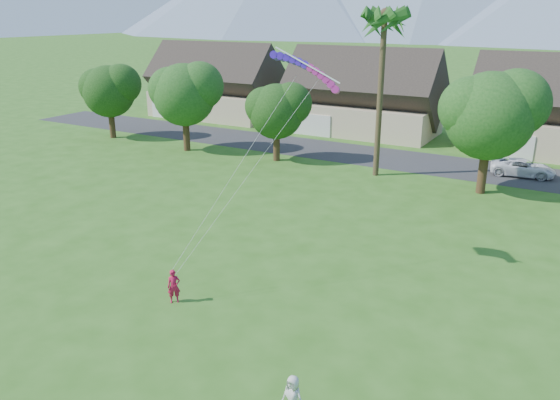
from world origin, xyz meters
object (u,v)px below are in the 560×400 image
Objects in this scene: kite_flyer at (174,286)px; parked_car at (523,168)px; watcher at (293,397)px; parafoil_kite at (309,67)px.

parked_car is at bearing 25.90° from kite_flyer.
kite_flyer reaches higher than watcher.
kite_flyer is 0.43× the size of parafoil_kite.
parked_car is at bearing 57.09° from parafoil_kite.
kite_flyer is 11.39m from parafoil_kite.
kite_flyer reaches higher than parked_car.
parafoil_kite is (-4.67, 9.86, 9.04)m from watcher.
parafoil_kite is at bearing 122.30° from watcher.
parked_car is 1.32× the size of parafoil_kite.
watcher reaches higher than parked_car.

